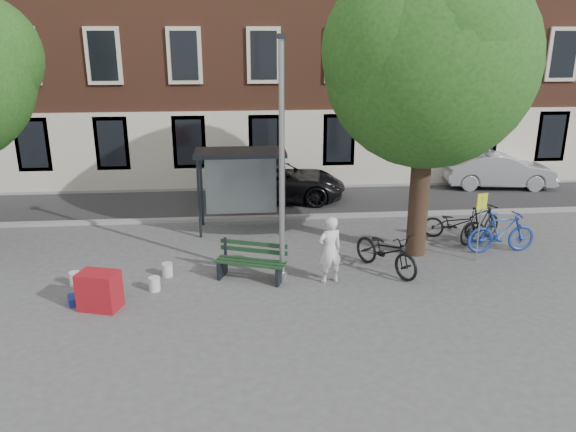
% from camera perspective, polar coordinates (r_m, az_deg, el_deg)
% --- Properties ---
extents(ground, '(90.00, 90.00, 0.00)m').
position_cam_1_polar(ground, '(14.71, -0.59, -6.48)').
color(ground, '#4C4C4F').
rests_on(ground, ground).
extents(road, '(40.00, 4.00, 0.01)m').
position_cam_1_polar(road, '(21.26, -2.05, 1.38)').
color(road, '#28282B').
rests_on(road, ground).
extents(curb_near, '(40.00, 0.25, 0.12)m').
position_cam_1_polar(curb_near, '(19.34, -1.74, -0.16)').
color(curb_near, gray).
rests_on(curb_near, ground).
extents(curb_far, '(40.00, 0.25, 0.12)m').
position_cam_1_polar(curb_far, '(23.17, -2.31, 2.93)').
color(curb_far, gray).
rests_on(curb_far, ground).
extents(building_row, '(30.00, 8.00, 14.00)m').
position_cam_1_polar(building_row, '(26.37, -2.97, 20.00)').
color(building_row, brown).
rests_on(building_row, ground).
extents(lamppost, '(0.28, 0.35, 6.11)m').
position_cam_1_polar(lamppost, '(13.79, -0.63, 4.10)').
color(lamppost, '#9EA0A3').
rests_on(lamppost, ground).
extents(tree_right, '(5.76, 5.60, 8.20)m').
position_cam_1_polar(tree_right, '(15.56, 14.40, 15.71)').
color(tree_right, black).
rests_on(tree_right, ground).
extents(bus_shelter, '(2.85, 1.45, 2.62)m').
position_cam_1_polar(bus_shelter, '(17.95, -3.57, 4.54)').
color(bus_shelter, '#1E2328').
rests_on(bus_shelter, ground).
extents(painter, '(0.74, 0.60, 1.76)m').
position_cam_1_polar(painter, '(14.29, 4.28, -3.45)').
color(painter, silver).
rests_on(painter, ground).
extents(bench, '(1.92, 1.17, 0.94)m').
position_cam_1_polar(bench, '(14.63, -3.76, -4.81)').
color(bench, '#1E2328').
rests_on(bench, ground).
extents(bike_a, '(2.02, 1.39, 1.00)m').
position_cam_1_polar(bike_a, '(18.08, 16.56, -0.77)').
color(bike_a, black).
rests_on(bike_a, ground).
extents(bike_b, '(2.07, 0.67, 1.23)m').
position_cam_1_polar(bike_b, '(17.42, 20.87, -1.55)').
color(bike_b, '#1B3B98').
rests_on(bike_b, ground).
extents(bike_c, '(1.82, 2.32, 1.17)m').
position_cam_1_polar(bike_c, '(15.21, 9.94, -3.51)').
color(bike_c, black).
rests_on(bike_c, ground).
extents(bike_d, '(1.92, 1.48, 1.16)m').
position_cam_1_polar(bike_d, '(18.12, 18.96, -0.72)').
color(bike_d, black).
rests_on(bike_d, ground).
extents(car_dark, '(5.43, 2.99, 1.44)m').
position_cam_1_polar(car_dark, '(21.49, -1.12, 3.56)').
color(car_dark, black).
rests_on(car_dark, ground).
extents(car_silver, '(4.59, 2.02, 1.46)m').
position_cam_1_polar(car_silver, '(24.79, 20.60, 4.39)').
color(car_silver, '#95979C').
rests_on(car_silver, ground).
extents(red_stand, '(1.03, 0.83, 0.90)m').
position_cam_1_polar(red_stand, '(13.78, -18.62, -7.20)').
color(red_stand, maroon).
rests_on(red_stand, ground).
extents(blue_crate, '(0.66, 0.57, 0.20)m').
position_cam_1_polar(blue_crate, '(14.36, -20.32, -7.89)').
color(blue_crate, navy).
rests_on(blue_crate, ground).
extents(bucket_a, '(0.36, 0.36, 0.36)m').
position_cam_1_polar(bucket_a, '(15.31, -20.83, -5.98)').
color(bucket_a, silver).
rests_on(bucket_a, ground).
extents(bucket_b, '(0.30, 0.30, 0.36)m').
position_cam_1_polar(bucket_b, '(15.18, -12.15, -5.35)').
color(bucket_b, silver).
rests_on(bucket_b, ground).
extents(bucket_c, '(0.33, 0.33, 0.36)m').
position_cam_1_polar(bucket_c, '(14.43, -13.42, -6.73)').
color(bucket_c, silver).
rests_on(bucket_c, ground).
extents(notice_sign, '(0.33, 0.13, 1.96)m').
position_cam_1_polar(notice_sign, '(16.30, 19.00, 0.38)').
color(notice_sign, '#9EA0A3').
rests_on(notice_sign, ground).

